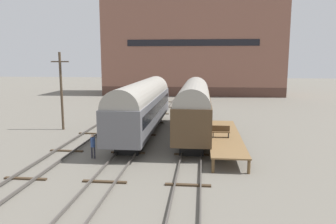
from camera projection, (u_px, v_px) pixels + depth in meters
ground_plane at (136, 143)px, 27.76m from camera, size 200.00×200.00×0.00m
track_left at (81, 140)px, 28.23m from camera, size 2.60×60.00×0.26m
track_middle at (136, 142)px, 27.73m from camera, size 2.60×60.00×0.26m
track_right at (193, 143)px, 27.24m from camera, size 2.60×60.00×0.26m
train_car_grey at (143, 104)px, 30.72m from camera, size 3.03×18.19×5.05m
train_car_brown at (194, 105)px, 29.85m from camera, size 2.90×15.90×5.07m
station_platform at (224, 136)px, 26.44m from camera, size 2.51×12.70×0.99m
bench at (221, 131)px, 25.67m from camera, size 1.40×0.40×0.91m
person_worker at (93, 144)px, 23.37m from camera, size 0.32×0.32×1.78m
utility_pole at (61, 90)px, 32.54m from camera, size 1.80×0.24×7.74m
warehouse_building at (193, 49)px, 66.29m from camera, size 34.99×11.28×18.32m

